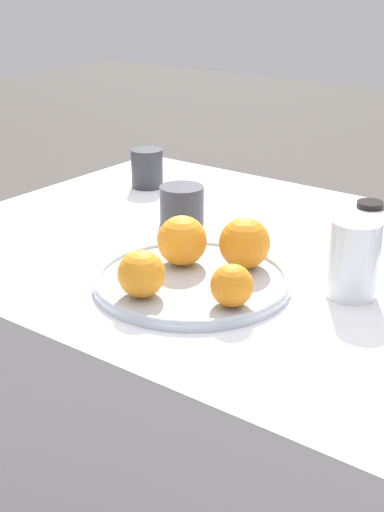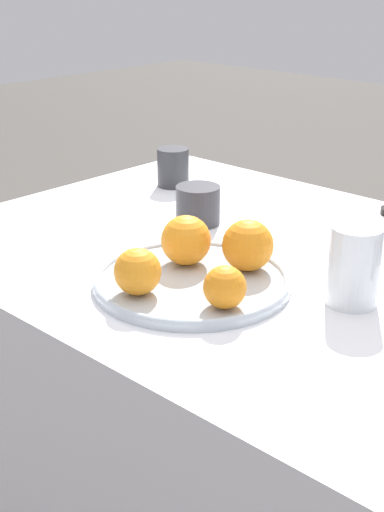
% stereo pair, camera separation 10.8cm
% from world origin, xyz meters
% --- Properties ---
extents(table, '(1.36, 0.82, 0.73)m').
position_xyz_m(table, '(0.00, 0.00, 0.36)').
color(table, white).
rests_on(table, ground_plane).
extents(fruit_platter, '(0.31, 0.31, 0.02)m').
position_xyz_m(fruit_platter, '(-0.11, -0.17, 0.74)').
color(fruit_platter, '#B2BCC6').
rests_on(fruit_platter, table).
extents(orange_0, '(0.08, 0.08, 0.08)m').
position_xyz_m(orange_0, '(-0.16, -0.13, 0.78)').
color(orange_0, orange).
rests_on(orange_0, fruit_platter).
extents(orange_1, '(0.06, 0.06, 0.06)m').
position_xyz_m(orange_1, '(-0.01, -0.21, 0.77)').
color(orange_1, orange).
rests_on(orange_1, fruit_platter).
extents(orange_2, '(0.07, 0.07, 0.07)m').
position_xyz_m(orange_2, '(-0.13, -0.26, 0.78)').
color(orange_2, orange).
rests_on(orange_2, fruit_platter).
extents(orange_3, '(0.08, 0.08, 0.08)m').
position_xyz_m(orange_3, '(-0.07, -0.08, 0.78)').
color(orange_3, orange).
rests_on(orange_3, fruit_platter).
extents(water_glass, '(0.08, 0.08, 0.12)m').
position_xyz_m(water_glass, '(0.10, -0.05, 0.79)').
color(water_glass, silver).
rests_on(water_glass, table).
extents(cup_0, '(0.07, 0.07, 0.08)m').
position_xyz_m(cup_0, '(-0.50, 0.19, 0.77)').
color(cup_0, '#333338').
rests_on(cup_0, table).
extents(cup_1, '(0.08, 0.08, 0.07)m').
position_xyz_m(cup_1, '(-0.29, 0.05, 0.77)').
color(cup_1, '#333338').
rests_on(cup_1, table).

